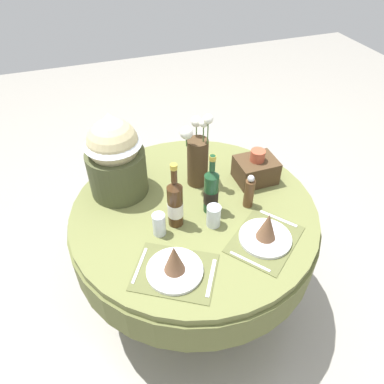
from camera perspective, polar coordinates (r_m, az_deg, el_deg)
The scene contains 12 objects.
ground at distance 2.40m, azimuth 0.25°, elevation -15.44°, with size 8.00×8.00×0.00m, color #9E998E.
dining_table at distance 1.93m, azimuth 0.30°, elevation -5.61°, with size 1.26×1.26×0.74m.
place_setting_left at distance 1.53m, azimuth -2.75°, elevation -11.37°, with size 0.43×0.40×0.16m.
place_setting_right at distance 1.68m, azimuth 11.53°, elevation -6.25°, with size 0.43×0.41×0.16m.
flower_vase at distance 1.88m, azimuth 0.83°, elevation 5.58°, with size 0.16×0.15×0.43m.
wine_bottle_left at distance 1.67m, azimuth -2.65°, elevation -1.74°, with size 0.07×0.07×0.35m.
wine_bottle_centre at distance 1.74m, azimuth 3.02°, elevation 0.19°, with size 0.07×0.07×0.33m.
tumbler_near_right at distance 1.68m, azimuth -5.17°, elevation -5.06°, with size 0.06×0.06×0.12m, color silver.
tumbler_mid at distance 1.71m, azimuth 3.40°, elevation -3.76°, with size 0.07×0.07×0.11m, color silver.
pepper_mill at distance 1.81m, azimuth 8.94°, elevation -0.01°, with size 0.05×0.05×0.19m.
gift_tub_back_left at distance 1.83m, azimuth -12.06°, elevation 6.07°, with size 0.30×0.30×0.45m.
woven_basket_side_right at distance 1.99m, azimuth 9.95°, elevation 3.59°, with size 0.21×0.17×0.19m.
Camera 1 is at (-0.45, -1.25, 2.01)m, focal length 34.06 mm.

